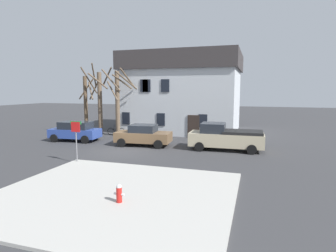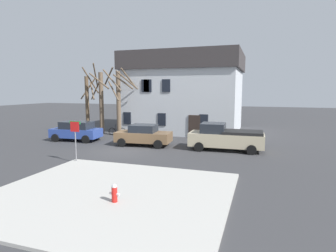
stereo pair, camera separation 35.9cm
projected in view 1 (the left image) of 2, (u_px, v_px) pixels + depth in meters
The scene contains 12 objects.
ground_plane at pixel (123, 151), 20.28m from camera, with size 120.00×120.00×0.00m, color #38383A.
sidewalk_slab at pixel (114, 194), 11.78m from camera, with size 9.92×8.76×0.12m, color #B7B5AD.
building_main at pixel (184, 92), 30.32m from camera, with size 11.87×9.33×8.20m.
tree_bare_near at pixel (87, 101), 28.04m from camera, with size 2.57×2.68×6.98m.
tree_bare_mid at pixel (100, 101), 27.98m from camera, with size 2.61×2.62×6.66m.
tree_bare_far at pixel (118, 99), 26.48m from camera, with size 2.88×2.85×6.36m.
car_blue_wagon at pixel (75, 131), 24.22m from camera, with size 4.37×2.33×1.69m.
car_brown_sedan at pixel (143, 135), 22.20m from camera, with size 4.47×2.34×1.68m.
pickup_truck_beige at pixel (225, 137), 20.57m from camera, with size 5.39×2.38×1.98m.
fire_hydrant at pixel (119, 193), 10.72m from camera, with size 0.42×0.22×0.71m.
street_sign_pole at pixel (76, 134), 16.73m from camera, with size 0.76×0.07×2.56m.
bicycle_leaning at pixel (116, 131), 27.45m from camera, with size 1.72×0.43×1.03m.
Camera 1 is at (9.10, -17.97, 4.41)m, focal length 29.94 mm.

